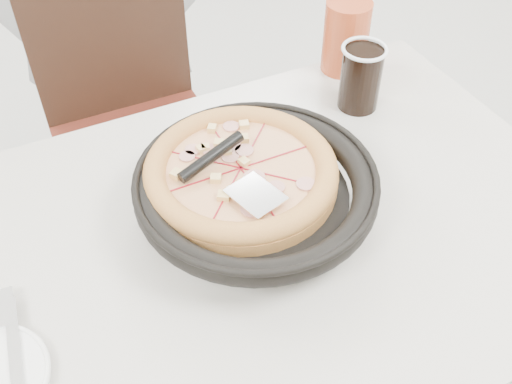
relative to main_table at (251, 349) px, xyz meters
name	(u,v)px	position (x,y,z in m)	size (l,w,h in m)	color
floor	(90,273)	(-0.25, 0.67, -0.38)	(7.00, 7.00, 0.00)	#B0B0AB
main_table	(251,349)	(0.00, 0.00, 0.00)	(1.20, 0.80, 0.75)	beige
chair_far	(142,143)	(-0.02, 0.63, 0.10)	(0.42, 0.42, 0.95)	black
trivet	(235,220)	(-0.02, 0.02, 0.39)	(0.13, 0.13, 0.04)	black
pizza_pan	(256,195)	(0.03, 0.04, 0.42)	(0.32, 0.32, 0.01)	black
pizza	(241,177)	(0.02, 0.07, 0.44)	(0.33, 0.33, 0.02)	#D2924C
pizza_server	(256,195)	(0.01, -0.01, 0.47)	(0.07, 0.08, 0.00)	white
fork	(14,347)	(-0.40, -0.06, 0.39)	(0.02, 0.18, 0.00)	white
cola_glass	(360,79)	(0.36, 0.22, 0.44)	(0.08, 0.08, 0.13)	black
red_cup	(346,37)	(0.40, 0.36, 0.45)	(0.10, 0.10, 0.16)	#B74421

